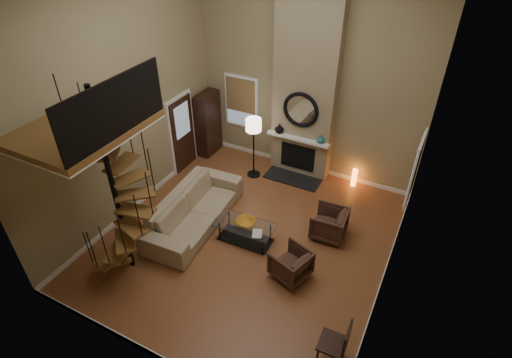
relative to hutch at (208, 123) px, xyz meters
The scene contains 32 objects.
ground 4.01m from the hutch, 45.15° to the right, with size 6.00×6.50×0.01m, color #9F5D33.
back_wall 3.32m from the hutch, 10.03° to the left, with size 6.00×0.02×5.50m, color #968861.
front_wall 6.85m from the hutch, 65.43° to the right, with size 6.00×0.02×5.50m, color #968861.
left_wall 3.31m from the hutch, 95.19° to the right, with size 0.02×6.50×5.50m, color #968861.
right_wall 6.63m from the hutch, 25.68° to the right, with size 0.02×6.50×5.50m, color #968861.
baseboard_back 2.93m from the hutch, ahead, with size 6.00×0.02×0.12m, color white.
baseboard_front 6.66m from the hutch, 65.40° to the right, with size 6.00×0.02×0.12m, color white.
baseboard_left 2.91m from the hutch, 94.98° to the right, with size 0.02×6.50×0.12m, color white.
baseboard_right 6.43m from the hutch, 25.72° to the right, with size 0.02×6.50×0.12m, color white.
chimney_breast 3.30m from the hutch, ahead, with size 1.60×0.38×5.50m, color #8E7D5C.
hearth 2.91m from the hutch, ahead, with size 1.50×0.60×0.04m, color black.
firebox 2.78m from the hutch, ahead, with size 0.95×0.02×0.72m, color black.
mantel 2.76m from the hutch, ahead, with size 1.70×0.18×0.06m, color white.
mirror_frame 2.93m from the hutch, ahead, with size 0.94×0.94×0.10m, color black.
mirror_disc 2.93m from the hutch, ahead, with size 0.80×0.80×0.01m, color white.
vase_left 2.23m from the hutch, ahead, with size 0.24×0.24×0.25m, color black.
vase_right 3.37m from the hutch, ahead, with size 0.20×0.20×0.21m, color #1B605F.
window_back 1.18m from the hutch, 28.34° to the left, with size 1.02×0.06×1.52m.
window_right 5.81m from the hutch, ahead, with size 0.06×1.02×1.52m.
entry_door 0.99m from the hutch, 102.04° to the right, with size 0.10×1.05×2.16m.
loft 5.15m from the hutch, 81.22° to the right, with size 1.70×2.20×1.09m.
spiral_stair 4.73m from the hutch, 78.01° to the right, with size 1.47×1.47×4.06m.
hutch is the anchor object (origin of this frame).
sofa 3.21m from the hutch, 64.10° to the right, with size 2.89×1.13×0.84m, color tan.
armchair_near 4.80m from the hutch, 22.75° to the right, with size 0.73×0.76×0.69m, color #4A2D22.
armchair_far 5.32m from the hutch, 39.40° to the right, with size 0.68×0.70×0.64m, color #4A2D22.
coffee_table 3.98m from the hutch, 46.23° to the right, with size 1.32×0.69×0.47m.
bowl 3.92m from the hutch, 45.72° to the right, with size 0.41×0.41×0.10m, color orange.
book 4.31m from the hutch, 44.23° to the right, with size 0.21×0.28×0.03m, color gray.
floor_lamp 1.84m from the hutch, 15.70° to the right, with size 0.41×0.41×1.71m.
accent_lamp 4.36m from the hutch, ahead, with size 0.14×0.14×0.49m, color orange.
side_chair 7.19m from the hutch, 40.82° to the right, with size 0.46×0.46×0.96m.
Camera 1 is at (3.22, -5.90, 6.52)m, focal length 28.71 mm.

